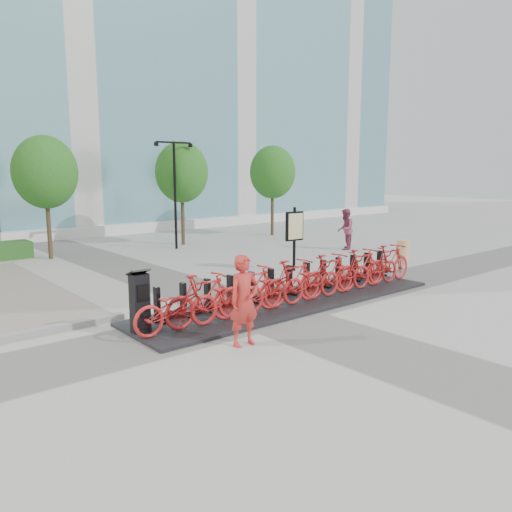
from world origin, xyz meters
TOP-DOWN VIEW (x-y plane):
  - ground at (0.00, 0.00)m, footprint 120.00×120.00m
  - glass_building at (14.00, 26.00)m, footprint 32.00×16.00m
  - tree_1 at (-1.50, 12.00)m, footprint 2.60×2.60m
  - tree_2 at (5.00, 12.00)m, footprint 2.60×2.60m
  - tree_3 at (11.00, 12.00)m, footprint 2.60×2.60m
  - streetlamp at (4.00, 11.00)m, footprint 2.00×0.20m
  - dock_pad at (1.30, 0.30)m, footprint 9.60×2.40m
  - dock_rail_posts at (1.72, 0.77)m, footprint 8.74×0.50m
  - bike_0 at (-2.60, -0.05)m, footprint 2.13×0.74m
  - bike_1 at (-1.88, -0.05)m, footprint 2.06×0.58m
  - bike_2 at (-1.16, -0.05)m, footprint 2.13×0.74m
  - bike_3 at (-0.44, -0.05)m, footprint 2.06×0.58m
  - bike_4 at (0.28, -0.05)m, footprint 2.13×0.74m
  - bike_5 at (1.00, -0.05)m, footprint 2.06×0.58m
  - bike_6 at (1.72, -0.05)m, footprint 2.13×0.74m
  - bike_7 at (2.44, -0.05)m, footprint 2.06×0.58m
  - bike_8 at (3.16, -0.05)m, footprint 2.13×0.74m
  - bike_9 at (3.88, -0.05)m, footprint 2.06×0.58m
  - bike_10 at (4.60, -0.05)m, footprint 2.13×0.74m
  - bike_11 at (5.32, -0.05)m, footprint 2.06×0.58m
  - kiosk at (-3.26, 0.42)m, footprint 0.45×0.38m
  - worker_red at (-1.87, -1.56)m, footprint 0.73×0.51m
  - pedestrian at (9.97, 5.71)m, footprint 1.17×1.10m
  - construction_barrel at (8.93, 1.86)m, footprint 0.53×0.53m
  - map_sign at (4.56, 3.56)m, footprint 0.77×0.18m

SIDE VIEW (x-z plane):
  - ground at x=0.00m, z-range 0.00..0.00m
  - dock_pad at x=1.30m, z-range 0.00..0.08m
  - construction_barrel at x=8.93m, z-range 0.00..0.94m
  - dock_rail_posts at x=1.72m, z-range 0.08..0.93m
  - bike_0 at x=-2.60m, z-range 0.08..1.20m
  - bike_2 at x=-1.16m, z-range 0.08..1.20m
  - bike_4 at x=0.28m, z-range 0.08..1.20m
  - bike_6 at x=1.72m, z-range 0.08..1.20m
  - bike_8 at x=3.16m, z-range 0.08..1.20m
  - bike_10 at x=4.60m, z-range 0.08..1.20m
  - bike_1 at x=-1.88m, z-range 0.08..1.32m
  - bike_3 at x=-0.44m, z-range 0.08..1.32m
  - bike_5 at x=1.00m, z-range 0.08..1.32m
  - bike_7 at x=2.44m, z-range 0.08..1.32m
  - bike_9 at x=3.88m, z-range 0.08..1.32m
  - bike_11 at x=5.32m, z-range 0.08..1.32m
  - kiosk at x=-3.26m, z-range 0.05..1.50m
  - pedestrian at x=9.97m, z-range 0.00..1.92m
  - worker_red at x=-1.87m, z-range 0.00..1.93m
  - map_sign at x=4.56m, z-range 0.38..2.73m
  - streetlamp at x=4.00m, z-range 0.63..5.63m
  - tree_1 at x=-1.50m, z-range 1.04..6.14m
  - tree_2 at x=5.00m, z-range 1.04..6.14m
  - tree_3 at x=11.00m, z-range 1.04..6.14m
  - glass_building at x=14.00m, z-range 0.00..24.00m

